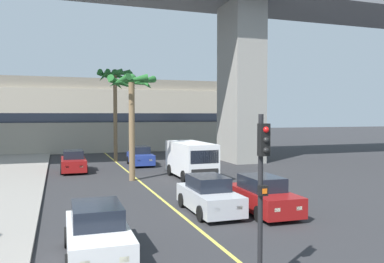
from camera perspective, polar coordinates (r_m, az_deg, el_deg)
lane_stripe_center at (r=24.93m, az=-7.52°, el=-7.21°), size 0.14×56.00×0.01m
pier_building_backdrop at (r=47.80m, az=-13.10°, el=2.22°), size 31.66×8.04×8.18m
car_queue_front at (r=17.06m, az=2.45°, el=-9.26°), size 1.86×4.11×1.56m
car_queue_second at (r=12.17m, az=-13.55°, el=-14.16°), size 1.86×4.11×1.56m
car_queue_third at (r=32.86m, az=-7.50°, el=-3.61°), size 1.93×4.15×1.56m
car_queue_fourth at (r=17.26m, az=10.20°, el=-9.16°), size 1.93×4.15×1.56m
car_queue_fifth at (r=30.13m, az=-16.80°, el=-4.25°), size 1.86×4.11×1.56m
delivery_van at (r=25.90m, az=-0.18°, el=-3.96°), size 2.17×5.26×2.36m
traffic_light_median_near at (r=9.49m, az=10.10°, el=-6.50°), size 0.24×0.37×4.20m
palm_tree_near_median at (r=35.82m, az=-11.09°, el=6.86°), size 3.23×3.28×8.21m
palm_tree_mid_median at (r=25.18m, az=-8.77°, el=5.46°), size 3.15×3.17×6.75m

